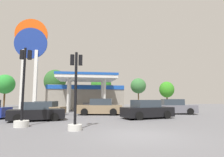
{
  "coord_description": "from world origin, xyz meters",
  "views": [
    {
      "loc": [
        -2.49,
        -8.15,
        1.62
      ],
      "look_at": [
        0.84,
        12.92,
        4.01
      ],
      "focal_mm": 29.23,
      "sensor_mm": 36.0,
      "label": 1
    }
  ],
  "objects": [
    {
      "name": "station_pole_sign",
      "position": [
        -9.67,
        17.48,
        8.09
      ],
      "size": [
        4.3,
        0.56,
        12.63
      ],
      "color": "white",
      "rests_on": "ground"
    },
    {
      "name": "ground_plane",
      "position": [
        0.0,
        0.0,
        0.0
      ],
      "size": [
        90.0,
        90.0,
        0.0
      ],
      "primitive_type": "plane",
      "color": "slate",
      "rests_on": "ground"
    },
    {
      "name": "car_5",
      "position": [
        -5.91,
        6.39,
        0.63
      ],
      "size": [
        4.17,
        2.46,
        1.4
      ],
      "color": "black",
      "rests_on": "ground"
    },
    {
      "name": "tree_3",
      "position": [
        8.7,
        28.0,
        4.27
      ],
      "size": [
        3.16,
        3.16,
        5.86
      ],
      "color": "brown",
      "rests_on": "ground"
    },
    {
      "name": "car_0",
      "position": [
        -0.74,
        10.8,
        0.74
      ],
      "size": [
        4.87,
        2.79,
        1.64
      ],
      "color": "black",
      "rests_on": "ground"
    },
    {
      "name": "car_1",
      "position": [
        2.81,
        6.64,
        0.69
      ],
      "size": [
        4.59,
        2.77,
        1.53
      ],
      "color": "black",
      "rests_on": "ground"
    },
    {
      "name": "tree_2",
      "position": [
        1.28,
        30.52,
        4.65
      ],
      "size": [
        4.31,
        4.31,
        6.96
      ],
      "color": "brown",
      "rests_on": "ground"
    },
    {
      "name": "gas_station",
      "position": [
        -2.06,
        21.3,
        2.16
      ],
      "size": [
        11.65,
        11.24,
        4.78
      ],
      "color": "gray",
      "rests_on": "ground"
    },
    {
      "name": "tree_4",
      "position": [
        15.01,
        28.19,
        3.57
      ],
      "size": [
        3.1,
        3.1,
        5.27
      ],
      "color": "brown",
      "rests_on": "ground"
    },
    {
      "name": "traffic_signal_1",
      "position": [
        -6.01,
        3.36,
        1.38
      ],
      "size": [
        0.83,
        0.83,
        4.7
      ],
      "color": "silver",
      "rests_on": "ground"
    },
    {
      "name": "tree_1",
      "position": [
        -8.23,
        30.22,
        5.22
      ],
      "size": [
        4.38,
        4.38,
        7.57
      ],
      "color": "brown",
      "rests_on": "ground"
    },
    {
      "name": "car_3",
      "position": [
        7.19,
        10.44,
        0.72
      ],
      "size": [
        4.71,
        2.66,
        1.59
      ],
      "color": "black",
      "rests_on": "ground"
    },
    {
      "name": "traffic_signal_0",
      "position": [
        -2.89,
        1.69,
        1.47
      ],
      "size": [
        0.72,
        0.72,
        4.12
      ],
      "color": "silver",
      "rests_on": "ground"
    },
    {
      "name": "tree_0",
      "position": [
        -16.82,
        28.2,
        4.32
      ],
      "size": [
        3.41,
        3.41,
        6.12
      ],
      "color": "brown",
      "rests_on": "ground"
    },
    {
      "name": "car_2",
      "position": [
        -6.23,
        11.2,
        0.63
      ],
      "size": [
        4.18,
        2.66,
        1.39
      ],
      "color": "black",
      "rests_on": "ground"
    }
  ]
}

